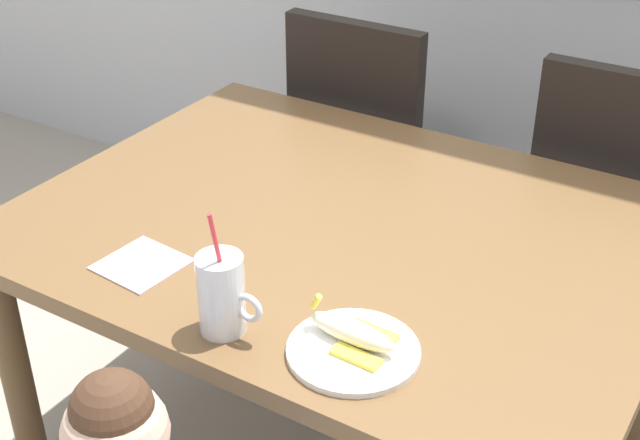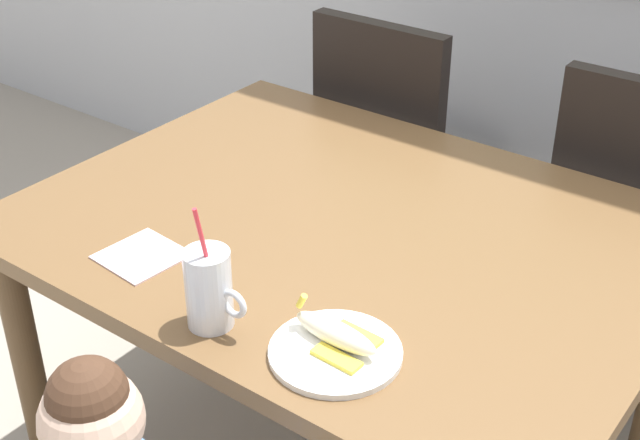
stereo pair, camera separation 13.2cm
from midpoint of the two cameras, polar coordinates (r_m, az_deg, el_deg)
dining_table at (r=1.92m, az=3.72°, el=-2.62°), size 1.37×1.05×0.74m
dining_chair_left at (r=2.67m, az=6.41°, el=4.64°), size 0.44×0.44×0.96m
dining_chair_right at (r=2.45m, az=21.62°, el=-0.04°), size 0.44×0.44×0.96m
milk_cup at (r=1.54m, az=-4.77°, el=-4.82°), size 0.13×0.08×0.25m
snack_plate at (r=1.50m, az=3.56°, el=-8.67°), size 0.23×0.23×0.01m
peeled_banana at (r=1.50m, az=3.63°, el=-7.51°), size 0.17×0.11×0.07m
paper_napkin at (r=1.78m, az=-9.46°, el=-2.36°), size 0.16×0.16×0.00m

